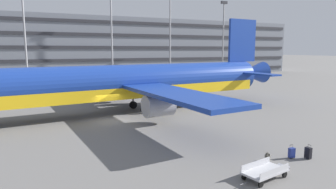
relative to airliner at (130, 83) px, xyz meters
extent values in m
plane|color=slate|center=(-3.08, -2.88, -3.29)|extent=(600.00, 600.00, 0.00)
cube|color=slate|center=(-3.08, 50.01, 4.29)|extent=(135.41, 18.65, 15.17)
cube|color=#2D2D33|center=(-3.08, 40.59, -1.78)|extent=(134.05, 0.24, 0.70)
cube|color=#2D2D33|center=(-3.08, 40.59, 1.26)|extent=(134.05, 0.24, 0.70)
cube|color=#2D2D33|center=(-3.08, 40.59, 4.29)|extent=(134.05, 0.24, 0.70)
cube|color=#2D2D33|center=(-3.08, 40.59, 7.33)|extent=(134.05, 0.24, 0.70)
cube|color=#2D2D33|center=(-3.08, 40.59, 10.36)|extent=(134.05, 0.24, 0.70)
cylinder|color=navy|center=(-0.41, -0.04, 0.19)|extent=(35.75, 6.88, 3.84)
cube|color=yellow|center=(-0.41, -0.04, -0.87)|extent=(34.32, 6.69, 1.23)
cone|color=navy|center=(18.64, 1.61, 0.48)|extent=(4.86, 3.46, 3.07)
cube|color=navy|center=(16.70, 1.44, 4.99)|extent=(4.62, 0.76, 5.76)
cube|color=navy|center=(16.62, -2.23, 0.67)|extent=(2.29, 5.90, 0.20)
cube|color=navy|center=(15.99, 5.04, 0.67)|extent=(2.29, 5.90, 0.20)
cube|color=navy|center=(1.39, -9.30, -0.10)|extent=(5.67, 15.25, 0.36)
cube|color=navy|center=(-0.22, 9.40, -0.10)|extent=(5.67, 15.25, 0.36)
cylinder|color=#9E9EA3|center=(0.66, -6.67, -1.45)|extent=(2.92, 2.34, 2.11)
cylinder|color=#9E9EA3|center=(-0.49, 6.68, -1.45)|extent=(2.92, 2.34, 2.11)
cylinder|color=black|center=(1.15, -1.54, -2.84)|extent=(0.93, 0.43, 0.90)
cylinder|color=slate|center=(1.15, -1.54, -2.06)|extent=(0.20, 0.20, 1.56)
cylinder|color=black|center=(0.87, 1.71, -2.84)|extent=(0.93, 0.43, 0.90)
cylinder|color=slate|center=(0.87, 1.71, -2.06)|extent=(0.20, 0.20, 1.56)
cylinder|color=gray|center=(-10.83, 34.61, 7.25)|extent=(0.36, 0.36, 21.09)
cylinder|color=gray|center=(6.76, 34.61, 6.03)|extent=(0.36, 0.36, 18.65)
cylinder|color=gray|center=(21.21, 34.61, 9.50)|extent=(0.36, 0.36, 25.59)
cylinder|color=gray|center=(36.81, 34.61, 6.14)|extent=(0.36, 0.36, 18.86)
cube|color=#333338|center=(36.81, 34.61, 15.92)|extent=(1.80, 0.50, 0.70)
cube|color=black|center=(6.05, -19.04, -2.88)|extent=(0.30, 0.40, 0.72)
cylinder|color=#333338|center=(6.14, -19.14, -2.45)|extent=(0.02, 0.02, 0.15)
cylinder|color=#333338|center=(6.13, -18.93, -2.45)|extent=(0.02, 0.02, 0.15)
cube|color=black|center=(6.14, -19.04, -2.37)|extent=(0.04, 0.21, 0.02)
cylinder|color=black|center=(5.95, -19.20, -3.27)|extent=(0.05, 0.02, 0.05)
cylinder|color=black|center=(5.93, -18.89, -3.27)|extent=(0.05, 0.02, 0.05)
cylinder|color=black|center=(6.17, -19.19, -3.27)|extent=(0.05, 0.02, 0.05)
cylinder|color=black|center=(6.15, -18.88, -3.27)|extent=(0.05, 0.02, 0.05)
cube|color=navy|center=(5.17, -18.51, -2.92)|extent=(0.42, 0.28, 0.64)
cylinder|color=#333338|center=(5.28, -18.44, -2.51)|extent=(0.02, 0.02, 0.19)
cylinder|color=#333338|center=(5.06, -18.42, -2.51)|extent=(0.02, 0.02, 0.19)
cube|color=black|center=(5.17, -18.43, -2.41)|extent=(0.22, 0.04, 0.02)
cylinder|color=black|center=(5.32, -18.62, -3.27)|extent=(0.02, 0.05, 0.05)
cylinder|color=black|center=(5.00, -18.59, -3.27)|extent=(0.02, 0.05, 0.05)
cylinder|color=black|center=(5.34, -18.42, -3.27)|extent=(0.02, 0.05, 0.05)
cylinder|color=black|center=(5.01, -18.39, -3.27)|extent=(0.02, 0.05, 0.05)
cube|color=gray|center=(3.24, -19.65, -3.18)|extent=(0.60, 0.78, 0.23)
cube|color=black|center=(3.36, -19.99, -3.18)|extent=(0.19, 0.09, 0.02)
ellipsoid|color=gray|center=(3.45, -18.13, -3.04)|extent=(0.41, 0.38, 0.51)
ellipsoid|color=gray|center=(3.51, -18.06, -3.11)|extent=(0.26, 0.22, 0.23)
torus|color=black|center=(3.44, -18.15, -2.77)|extent=(0.07, 0.06, 0.08)
cube|color=black|center=(3.32, -18.14, -3.04)|extent=(0.04, 0.04, 0.44)
cube|color=black|center=(3.48, -18.26, -3.04)|extent=(0.04, 0.04, 0.44)
cube|color=#B7B7BC|center=(1.32, -20.20, -2.87)|extent=(2.79, 1.75, 0.12)
cylinder|color=#4C4C51|center=(-0.31, -20.50, -3.11)|extent=(0.70, 0.18, 0.05)
cube|color=#B7B7BC|center=(1.43, -20.80, -2.67)|extent=(2.44, 0.49, 0.40)
cube|color=#B7B7BC|center=(1.21, -19.59, -2.67)|extent=(2.44, 0.49, 0.40)
cylinder|color=black|center=(0.39, -20.93, -3.11)|extent=(0.37, 0.16, 0.36)
cylinder|color=black|center=(0.19, -19.84, -3.11)|extent=(0.37, 0.16, 0.36)
cylinder|color=black|center=(2.44, -20.55, -3.11)|extent=(0.37, 0.16, 0.36)
cylinder|color=black|center=(2.24, -19.46, -3.11)|extent=(0.37, 0.16, 0.36)
camera|label=1|loc=(-10.06, -32.10, 3.80)|focal=31.75mm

